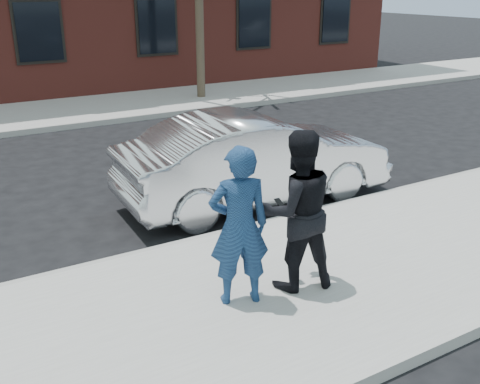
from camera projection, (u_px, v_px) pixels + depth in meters
ground at (279, 287)px, 7.06m from camera, size 100.00×100.00×0.00m
near_sidewalk at (291, 290)px, 6.83m from camera, size 50.00×3.50×0.15m
near_curb at (220, 236)px, 8.28m from camera, size 50.00×0.10×0.15m
far_sidewalk at (58, 113)px, 16.10m from camera, size 50.00×3.50×0.15m
far_curb at (75, 126)px, 14.65m from camera, size 50.00×0.10×0.15m
silver_sedan at (255, 159)px, 9.54m from camera, size 4.77×1.84×1.55m
man_hoodie at (239, 226)px, 6.17m from camera, size 0.78×0.63×1.86m
man_peacoat at (297, 211)px, 6.49m from camera, size 1.09×0.93×1.93m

